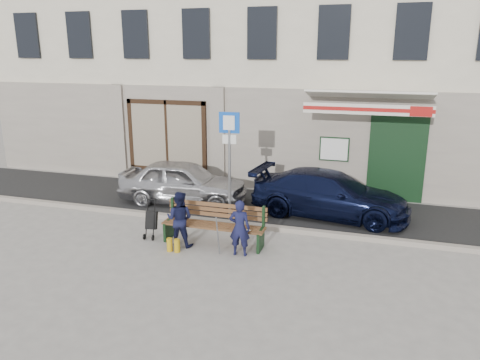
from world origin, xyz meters
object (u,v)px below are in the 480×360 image
at_px(parking_sign, 229,148).
at_px(car_silver, 183,182).
at_px(car_navy, 330,194).
at_px(man, 240,228).
at_px(bench, 212,225).
at_px(stroller, 151,221).
at_px(woman, 180,219).

bearing_deg(parking_sign, car_silver, 147.11).
height_order(car_navy, man, man).
distance_m(bench, stroller, 1.51).
relative_size(parking_sign, man, 2.26).
bearing_deg(bench, man, -27.32).
bearing_deg(car_silver, parking_sign, -122.49).
distance_m(woman, stroller, 0.92).
height_order(bench, man, man).
bearing_deg(car_navy, parking_sign, 120.75).
height_order(car_silver, bench, car_silver).
relative_size(car_silver, stroller, 4.03).
distance_m(parking_sign, stroller, 2.66).
bearing_deg(stroller, woman, -23.92).
relative_size(man, woman, 0.98).
height_order(car_navy, parking_sign, parking_sign).
xyz_separation_m(car_silver, car_navy, (4.20, 0.11, -0.02)).
xyz_separation_m(car_navy, woman, (-3.03, -3.00, 0.03)).
bearing_deg(bench, car_silver, 125.33).
bearing_deg(man, car_navy, -121.68).
relative_size(car_navy, stroller, 4.56).
bearing_deg(car_silver, man, -142.13).
bearing_deg(stroller, parking_sign, 42.20).
relative_size(man, stroller, 1.37).
xyz_separation_m(parking_sign, man, (0.88, -2.02, -1.29)).
distance_m(parking_sign, woman, 2.38).
bearing_deg(car_navy, man, 160.16).
distance_m(car_silver, man, 3.98).
distance_m(car_navy, woman, 4.26).
bearing_deg(car_navy, bench, 145.69).
xyz_separation_m(car_navy, stroller, (-3.88, -2.75, -0.20)).
relative_size(car_silver, car_navy, 0.88).
bearing_deg(man, woman, -8.72).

